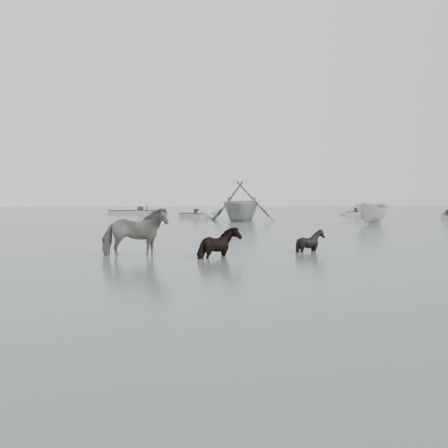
{
  "coord_description": "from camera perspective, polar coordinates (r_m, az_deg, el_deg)",
  "views": [
    {
      "loc": [
        -2.66,
        -14.58,
        1.96
      ],
      "look_at": [
        -0.59,
        1.47,
        1.0
      ],
      "focal_mm": 40.0,
      "sensor_mm": 36.0,
      "label": 1
    }
  ],
  "objects": [
    {
      "name": "skiff_far",
      "position": [
        51.78,
        -10.43,
        1.58
      ],
      "size": [
        6.89,
        2.69,
        0.75
      ],
      "primitive_type": null,
      "rotation": [
        0.0,
        0.0,
        0.17
      ],
      "color": "gray",
      "rests_on": "ground"
    },
    {
      "name": "ground",
      "position": [
        14.95,
        2.97,
        -4.14
      ],
      "size": [
        140.0,
        140.0,
        0.0
      ],
      "primitive_type": "plane",
      "color": "slate",
      "rests_on": "ground"
    },
    {
      "name": "rowboat_trail",
      "position": [
        37.18,
        2.03,
        2.75
      ],
      "size": [
        6.99,
        7.4,
        3.09
      ],
      "primitive_type": "imported",
      "rotation": [
        0.0,
        0.0,
        2.73
      ],
      "color": "#A3A6A4",
      "rests_on": "ground"
    },
    {
      "name": "pony_dark",
      "position": [
        15.51,
        -0.47,
        -1.45
      ],
      "size": [
        1.55,
        1.64,
        1.3
      ],
      "primitive_type": "imported",
      "rotation": [
        0.0,
        0.0,
        1.12
      ],
      "color": "black",
      "rests_on": "ground"
    },
    {
      "name": "pony_black",
      "position": [
        17.45,
        9.85,
        -1.24
      ],
      "size": [
        1.25,
        1.17,
        1.13
      ],
      "primitive_type": "imported",
      "rotation": [
        0.0,
        0.0,
        1.28
      ],
      "color": "black",
      "rests_on": "ground"
    },
    {
      "name": "skiff_star",
      "position": [
        48.49,
        15.59,
        1.39
      ],
      "size": [
        4.75,
        2.78,
        0.75
      ],
      "primitive_type": null,
      "rotation": [
        0.0,
        0.0,
        2.86
      ],
      "color": "silver",
      "rests_on": "ground"
    },
    {
      "name": "pony_pinto",
      "position": [
        16.23,
        -10.15,
        -0.47
      ],
      "size": [
        2.16,
        1.11,
        1.76
      ],
      "primitive_type": "imported",
      "rotation": [
        0.0,
        0.0,
        1.65
      ],
      "color": "black",
      "rests_on": "ground"
    },
    {
      "name": "boat_small",
      "position": [
        34.61,
        16.63,
        1.31
      ],
      "size": [
        3.88,
        4.07,
        1.58
      ],
      "primitive_type": "imported",
      "rotation": [
        0.0,
        0.0,
        -0.73
      ],
      "color": "beige",
      "rests_on": "ground"
    },
    {
      "name": "skiff_mid",
      "position": [
        42.77,
        -3.07,
        1.26
      ],
      "size": [
        3.67,
        4.79,
        0.75
      ],
      "primitive_type": null,
      "rotation": [
        0.0,
        0.0,
        -1.05
      ],
      "color": "#ACAFAD",
      "rests_on": "ground"
    }
  ]
}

